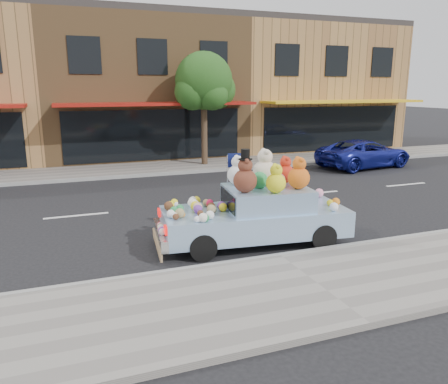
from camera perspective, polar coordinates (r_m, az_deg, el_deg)
name	(u,v)px	position (r m, az deg, el deg)	size (l,w,h in m)	color
ground	(207,203)	(14.01, -2.18, -1.51)	(120.00, 120.00, 0.00)	black
near_sidewalk	(317,286)	(8.42, 12.06, -11.89)	(60.00, 3.00, 0.12)	gray
far_sidewalk	(163,168)	(20.14, -7.98, 3.17)	(60.00, 3.00, 0.12)	gray
near_kerb	(280,257)	(9.60, 7.26, -8.39)	(60.00, 0.12, 0.13)	gray
far_kerb	(171,173)	(18.70, -6.98, 2.42)	(60.00, 0.12, 0.13)	gray
storefront_mid	(139,87)	(25.19, -11.03, 13.31)	(10.00, 9.80, 7.30)	olive
storefront_right	(298,87)	(28.61, 9.70, 13.36)	(10.00, 9.80, 7.30)	#A17643
street_tree	(204,86)	(20.39, -2.62, 13.68)	(3.00, 2.70, 5.22)	#38281C
car_blue	(364,153)	(21.33, 17.85, 4.81)	(2.13, 4.61, 1.28)	navy
art_car	(256,210)	(10.30, 4.18, -2.35)	(4.65, 2.22, 2.32)	black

